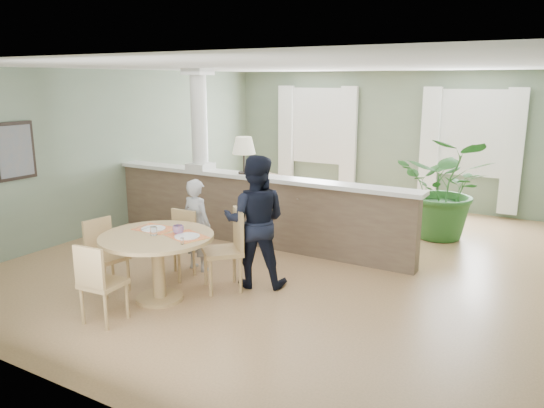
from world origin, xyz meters
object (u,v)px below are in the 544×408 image
Objects in this scene: sofa at (270,201)px; chair_near at (98,280)px; chair_side at (104,252)px; chair_far_boy at (179,241)px; child_person at (197,225)px; dining_table at (158,248)px; chair_far_man at (229,246)px; houseplant at (447,188)px; man_person at (255,221)px.

sofa is 4.44m from chair_near.
chair_near is 0.97m from chair_side.
chair_far_boy is 1.56m from chair_near.
child_person is (0.38, -2.56, 0.23)m from sofa.
dining_table is 0.86m from chair_far_man.
chair_side is at bearing 74.02° from child_person.
chair_far_boy is 0.98× the size of chair_near.
houseplant is at bearing -120.10° from chair_near.
chair_side is (-0.78, -0.11, -0.14)m from dining_table.
child_person is at bearing -128.38° from houseplant.
houseplant is at bearing 61.71° from dining_table.
chair_side reaches higher than chair_far_boy.
chair_side reaches higher than sofa.
child_person is at bearing 103.78° from dining_table.
chair_far_man is at bearing -48.60° from sofa.
chair_side is at bearing -125.13° from houseplant.
child_person is (-0.15, 1.84, 0.14)m from chair_near.
man_person is at bearing 10.45° from chair_far_boy.
dining_table is 0.79× the size of man_person.
chair_far_man is 0.44m from man_person.
chair_far_boy is 0.34m from child_person.
houseplant is 1.87× the size of chair_near.
chair_far_boy is 1.11m from man_person.
chair_near is at bearing -68.46° from chair_far_man.
dining_table reaches higher than chair_side.
chair_far_boy is 0.69× the size of child_person.
chair_far_boy reaches higher than sofa.
dining_table is 1.51× the size of chair_far_boy.
chair_far_boy is 0.97m from chair_side.
man_person is (1.03, 0.24, 0.35)m from chair_far_boy.
houseplant is 1.66× the size of chair_far_man.
child_person is 0.99m from man_person.
houseplant reaches higher than man_person.
chair_far_boy is at bearing 87.29° from child_person.
sofa is 1.65× the size of houseplant.
sofa is 2.60m from child_person.
chair_side is 0.54× the size of man_person.
man_person is at bearing -44.99° from chair_side.
dining_table is 1.23m from man_person.
man_person is at bearing 53.99° from dining_table.
houseplant reaches higher than child_person.
chair_side is at bearing -104.17° from chair_far_man.
child_person reaches higher than dining_table.
child_person reaches higher than chair_near.
sofa is at bearing -86.27° from man_person.
chair_near is 1.00× the size of chair_side.
man_person is at bearing 96.78° from chair_far_man.
chair_far_boy is at bearing -126.55° from houseplant.
chair_far_man is (0.82, -0.04, 0.07)m from chair_far_boy.
chair_side is 0.71× the size of child_person.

